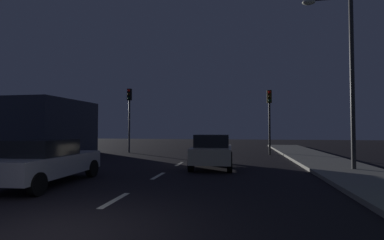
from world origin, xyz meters
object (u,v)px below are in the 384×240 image
object	(u,v)px
traffic_signal_right	(269,109)
car_stopped_ahead	(212,151)
street_lamp_right	(344,65)
car_adjacent_lane	(45,161)
traffic_signal_left	(129,108)

from	to	relation	value
traffic_signal_right	car_stopped_ahead	bearing A→B (deg)	-114.30
street_lamp_right	traffic_signal_right	bearing A→B (deg)	106.47
car_adjacent_lane	street_lamp_right	bearing A→B (deg)	23.03
traffic_signal_right	street_lamp_right	bearing A→B (deg)	-73.53
car_adjacent_lane	traffic_signal_right	bearing A→B (deg)	56.11
car_stopped_ahead	street_lamp_right	xyz separation A→B (m)	(5.66, -0.46, 3.75)
traffic_signal_left	car_stopped_ahead	bearing A→B (deg)	-45.75
car_adjacent_lane	street_lamp_right	distance (m)	12.14
car_adjacent_lane	car_stopped_ahead	bearing A→B (deg)	45.05
traffic_signal_left	car_stopped_ahead	distance (m)	10.66
traffic_signal_left	traffic_signal_right	world-z (taller)	traffic_signal_left
traffic_signal_left	street_lamp_right	distance (m)	15.09
traffic_signal_left	street_lamp_right	xyz separation A→B (m)	(12.85, -7.85, 1.06)
car_stopped_ahead	traffic_signal_right	bearing A→B (deg)	65.70
car_stopped_ahead	car_adjacent_lane	size ratio (longest dim) A/B	0.94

